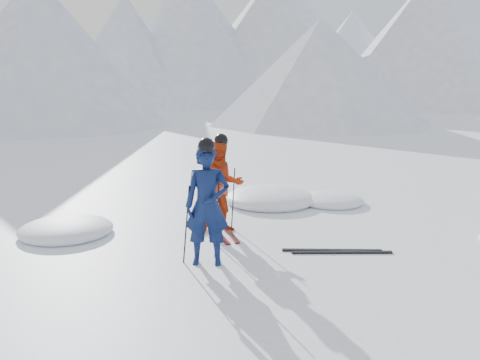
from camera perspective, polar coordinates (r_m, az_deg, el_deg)
name	(u,v)px	position (r m, az deg, el deg)	size (l,w,h in m)	color
ground	(326,236)	(9.68, 9.67, -6.23)	(160.00, 160.00, 0.00)	white
mountain_range	(159,31)	(44.54, -9.13, 16.21)	(106.15, 62.94, 15.53)	#B2BCD1
skier_blue	(207,205)	(7.94, -3.70, -2.86)	(0.70, 0.46, 1.91)	#0B1945
skier_red	(221,186)	(9.63, -2.09, -0.68)	(0.86, 0.67, 1.78)	#B6310E
pole_blue_left	(186,225)	(8.07, -6.04, -5.00)	(0.02, 0.02, 1.27)	black
pole_blue_right	(217,219)	(8.33, -2.61, -4.43)	(0.02, 0.02, 1.27)	black
pole_red_left	(202,200)	(9.83, -4.23, -2.23)	(0.02, 0.02, 1.19)	black
pole_red_right	(233,198)	(9.94, -0.77, -2.04)	(0.02, 0.02, 1.19)	black
ski_worn_left	(216,231)	(9.82, -2.72, -5.74)	(0.09, 1.70, 0.03)	black
ski_worn_right	(228,230)	(9.90, -1.40, -5.58)	(0.09, 1.70, 0.03)	black
ski_loose_a	(332,250)	(8.88, 10.28, -7.78)	(0.09, 1.70, 0.03)	black
ski_loose_b	(342,252)	(8.82, 11.36, -7.97)	(0.09, 1.70, 0.03)	black
snow_lumps	(245,212)	(11.24, 0.55, -3.58)	(8.61, 6.00, 0.47)	white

